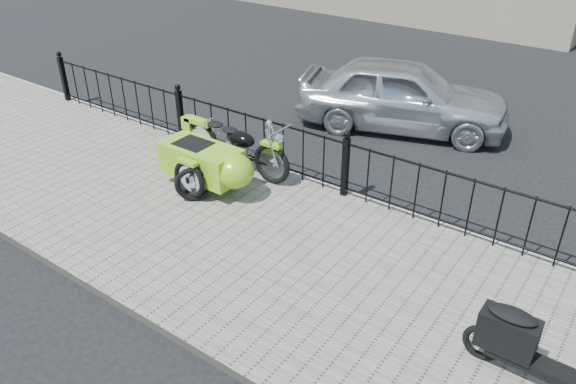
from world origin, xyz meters
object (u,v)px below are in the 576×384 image
Objects in this scene: spare_tire at (193,184)px; sedan_car at (403,95)px; scooter at (533,348)px; motorcycle_sidecar at (216,160)px.

sedan_car is (1.19, 4.62, 0.28)m from spare_tire.
motorcycle_sidecar is at bearing 167.67° from scooter.
scooter is 2.72× the size of spare_tire.
sedan_car is (1.20, 4.08, 0.10)m from motorcycle_sidecar.
sedan_car is at bearing 75.49° from spare_tire.
sedan_car reaches higher than spare_tire.
scooter is (5.09, -1.11, -0.07)m from motorcycle_sidecar.
sedan_car reaches higher than motorcycle_sidecar.
motorcycle_sidecar is 0.57m from spare_tire.
sedan_car is (-3.89, 5.20, 0.16)m from scooter.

